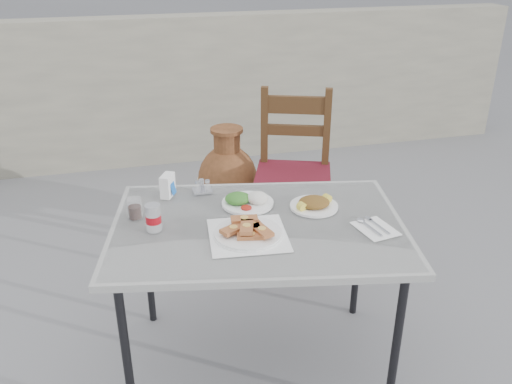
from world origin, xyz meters
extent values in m
plane|color=slate|center=(0.00, 0.00, 0.00)|extent=(80.00, 80.00, 0.00)
cylinder|color=black|center=(-0.53, -0.33, 0.34)|extent=(0.03, 0.03, 0.68)
cylinder|color=black|center=(0.48, -0.53, 0.34)|extent=(0.03, 0.03, 0.68)
cylinder|color=black|center=(-0.40, 0.31, 0.34)|extent=(0.03, 0.03, 0.68)
cylinder|color=black|center=(0.61, 0.11, 0.34)|extent=(0.03, 0.03, 0.68)
cube|color=silver|center=(0.04, -0.11, 0.70)|extent=(1.31, 1.01, 0.03)
cube|color=white|center=(0.04, -0.11, 0.72)|extent=(1.27, 0.97, 0.00)
cube|color=white|center=(-0.02, -0.20, 0.72)|extent=(0.33, 0.33, 0.00)
cylinder|color=white|center=(-0.02, -0.20, 0.73)|extent=(0.26, 0.26, 0.01)
cylinder|color=white|center=(-0.02, -0.20, 0.73)|extent=(0.27, 0.27, 0.01)
cylinder|color=white|center=(0.04, 0.06, 0.73)|extent=(0.22, 0.22, 0.01)
ellipsoid|color=white|center=(0.08, 0.05, 0.75)|extent=(0.09, 0.09, 0.05)
ellipsoid|color=#2A621C|center=(0.00, 0.07, 0.75)|extent=(0.11, 0.10, 0.05)
cylinder|color=#AE1C12|center=(0.02, 0.00, 0.74)|extent=(0.04, 0.04, 0.01)
cylinder|color=white|center=(0.31, -0.03, 0.73)|extent=(0.21, 0.21, 0.01)
ellipsoid|color=#2B681A|center=(0.31, -0.03, 0.74)|extent=(0.13, 0.12, 0.04)
cylinder|color=yellow|center=(0.24, -0.06, 0.75)|extent=(0.04, 0.04, 0.04)
cylinder|color=yellow|center=(0.37, -0.02, 0.75)|extent=(0.04, 0.04, 0.04)
cylinder|color=silver|center=(-0.37, -0.06, 0.77)|extent=(0.06, 0.06, 0.11)
cylinder|color=#AE0C16|center=(-0.37, -0.06, 0.77)|extent=(0.06, 0.06, 0.03)
cylinder|color=silver|center=(-0.37, -0.06, 0.83)|extent=(0.06, 0.06, 0.00)
cylinder|color=white|center=(-0.44, 0.06, 0.76)|extent=(0.06, 0.06, 0.09)
cylinder|color=black|center=(-0.44, 0.06, 0.75)|extent=(0.05, 0.05, 0.05)
cube|color=white|center=(-0.28, 0.23, 0.77)|extent=(0.08, 0.10, 0.10)
cube|color=blue|center=(-0.26, 0.22, 0.76)|extent=(0.03, 0.04, 0.06)
cube|color=silver|center=(-0.13, 0.24, 0.72)|extent=(0.09, 0.07, 0.01)
cylinder|color=white|center=(-0.15, 0.22, 0.76)|extent=(0.02, 0.02, 0.05)
cylinder|color=white|center=(-0.11, 0.22, 0.76)|extent=(0.02, 0.02, 0.05)
cylinder|color=silver|center=(-0.13, 0.26, 0.75)|extent=(0.02, 0.02, 0.04)
cube|color=white|center=(0.48, -0.27, 0.72)|extent=(0.16, 0.19, 0.00)
cube|color=silver|center=(0.46, -0.28, 0.73)|extent=(0.03, 0.13, 0.00)
ellipsoid|color=silver|center=(0.45, -0.20, 0.73)|extent=(0.03, 0.04, 0.01)
cube|color=silver|center=(0.50, -0.27, 0.73)|extent=(0.03, 0.13, 0.00)
cube|color=silver|center=(0.48, -0.20, 0.73)|extent=(0.03, 0.04, 0.00)
cube|color=#3B2410|center=(0.24, 0.66, 0.23)|extent=(0.05, 0.05, 0.46)
cube|color=#3B2410|center=(0.59, 0.53, 0.23)|extent=(0.05, 0.05, 0.46)
cube|color=#3B2410|center=(0.37, 1.01, 0.23)|extent=(0.05, 0.05, 0.46)
cube|color=#3B2410|center=(0.72, 0.88, 0.23)|extent=(0.05, 0.05, 0.46)
cube|color=maroon|center=(0.48, 0.77, 0.49)|extent=(0.56, 0.56, 0.05)
cube|color=#3B2410|center=(0.37, 1.01, 0.72)|extent=(0.05, 0.05, 0.52)
cube|color=#3B2410|center=(0.72, 0.88, 0.72)|extent=(0.05, 0.05, 0.52)
cube|color=#3B2410|center=(0.55, 0.94, 0.88)|extent=(0.40, 0.17, 0.10)
cube|color=#3B2410|center=(0.55, 0.94, 0.72)|extent=(0.40, 0.17, 0.06)
cylinder|color=brown|center=(0.17, 1.17, 0.04)|extent=(0.30, 0.30, 0.07)
ellipsoid|color=brown|center=(0.17, 1.17, 0.33)|extent=(0.39, 0.39, 0.49)
cylinder|color=beige|center=(0.17, 1.17, 0.33)|extent=(0.40, 0.40, 0.06)
cylinder|color=brown|center=(0.17, 1.17, 0.60)|extent=(0.17, 0.17, 0.15)
cylinder|color=brown|center=(0.17, 1.17, 0.68)|extent=(0.20, 0.20, 0.02)
cube|color=gray|center=(0.00, 2.50, 0.60)|extent=(6.00, 0.25, 1.20)
camera|label=1|loc=(-0.45, -1.97, 1.77)|focal=38.00mm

